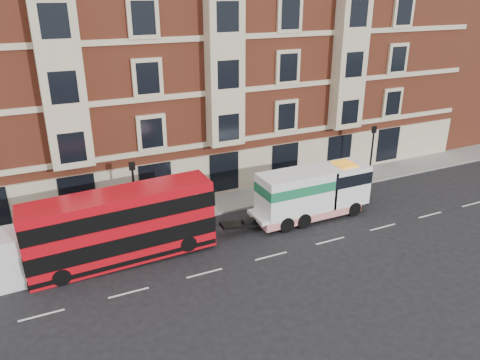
# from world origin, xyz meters

# --- Properties ---
(ground) EXTENTS (120.00, 120.00, 0.00)m
(ground) POSITION_xyz_m (0.00, 0.00, 0.00)
(ground) COLOR black
(ground) RESTS_ON ground
(sidewalk) EXTENTS (90.00, 3.00, 0.15)m
(sidewalk) POSITION_xyz_m (0.00, 7.50, 0.07)
(sidewalk) COLOR slate
(sidewalk) RESTS_ON ground
(victorian_terrace) EXTENTS (45.00, 12.00, 20.40)m
(victorian_terrace) POSITION_xyz_m (0.50, 15.00, 10.07)
(victorian_terrace) COLOR brown
(victorian_terrace) RESTS_ON ground
(lamp_post_west) EXTENTS (0.35, 0.15, 4.35)m
(lamp_post_west) POSITION_xyz_m (-6.00, 6.20, 2.68)
(lamp_post_west) COLOR black
(lamp_post_west) RESTS_ON sidewalk
(lamp_post_east) EXTENTS (0.35, 0.15, 4.35)m
(lamp_post_east) POSITION_xyz_m (12.00, 6.20, 2.68)
(lamp_post_east) COLOR black
(lamp_post_east) RESTS_ON sidewalk
(double_decker_bus) EXTENTS (9.96, 2.28, 4.03)m
(double_decker_bus) POSITION_xyz_m (-7.48, 3.13, 2.13)
(double_decker_bus) COLOR red
(double_decker_bus) RESTS_ON ground
(tow_truck) EXTENTS (7.97, 2.36, 3.32)m
(tow_truck) POSITION_xyz_m (4.57, 3.13, 1.76)
(tow_truck) COLOR white
(tow_truck) RESTS_ON ground
(box_van) EXTENTS (5.30, 2.39, 2.72)m
(box_van) POSITION_xyz_m (-13.33, 3.50, 1.34)
(box_van) COLOR silver
(box_van) RESTS_ON ground
(pedestrian) EXTENTS (0.71, 0.61, 1.64)m
(pedestrian) POSITION_xyz_m (-7.93, 6.52, 0.97)
(pedestrian) COLOR #191830
(pedestrian) RESTS_ON sidewalk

